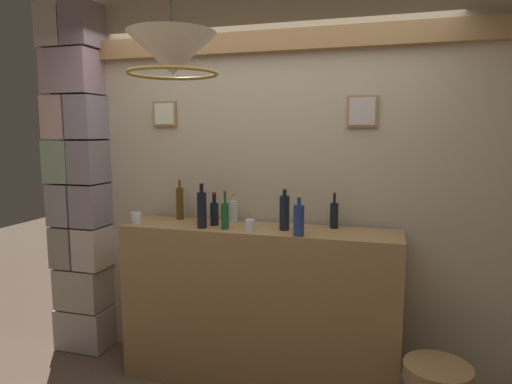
{
  "coord_description": "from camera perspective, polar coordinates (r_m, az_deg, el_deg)",
  "views": [
    {
      "loc": [
        0.81,
        -2.03,
        1.75
      ],
      "look_at": [
        0.0,
        0.76,
        1.36
      ],
      "focal_mm": 31.31,
      "sensor_mm": 36.0,
      "label": 1
    }
  ],
  "objects": [
    {
      "name": "liquor_bottle_gin",
      "position": [
        3.35,
        -9.7,
        -1.4
      ],
      "size": [
        0.05,
        0.05,
        0.29
      ],
      "color": "#5A3913",
      "rests_on": "bar_shelf_unit"
    },
    {
      "name": "liquor_bottle_vermouth",
      "position": [
        3.19,
        -2.9,
        -2.43
      ],
      "size": [
        0.06,
        0.06,
        0.21
      ],
      "color": "silver",
      "rests_on": "bar_shelf_unit"
    },
    {
      "name": "liquor_bottle_scotch",
      "position": [
        3.04,
        9.95,
        -2.89
      ],
      "size": [
        0.06,
        0.06,
        0.24
      ],
      "color": "black",
      "rests_on": "bar_shelf_unit"
    },
    {
      "name": "liquor_bottle_vodka",
      "position": [
        2.93,
        3.65,
        -2.58
      ],
      "size": [
        0.07,
        0.07,
        0.28
      ],
      "color": "black",
      "rests_on": "bar_shelf_unit"
    },
    {
      "name": "pendant_lamp",
      "position": [
        2.12,
        -10.65,
        16.77
      ],
      "size": [
        0.41,
        0.41,
        0.44
      ],
      "color": "#EFE5C6"
    },
    {
      "name": "glass_tumbler_rocks",
      "position": [
        3.29,
        -15.07,
        -3.19
      ],
      "size": [
        0.08,
        0.08,
        0.07
      ],
      "color": "silver",
      "rests_on": "bar_shelf_unit"
    },
    {
      "name": "liquor_bottle_whiskey",
      "position": [
        3.23,
        -6.97,
        -2.04
      ],
      "size": [
        0.06,
        0.06,
        0.27
      ],
      "color": "black",
      "rests_on": "bar_shelf_unit"
    },
    {
      "name": "bar_shelf_unit",
      "position": [
        3.19,
        0.26,
        -14.43
      ],
      "size": [
        1.89,
        0.41,
        1.11
      ],
      "primitive_type": "cube",
      "color": "#9E7547",
      "rests_on": "ground"
    },
    {
      "name": "liquor_bottle_mezcal",
      "position": [
        3.02,
        -6.93,
        -2.17
      ],
      "size": [
        0.06,
        0.06,
        0.31
      ],
      "color": "black",
      "rests_on": "bar_shelf_unit"
    },
    {
      "name": "stone_pillar",
      "position": [
        3.8,
        -21.51,
        1.24
      ],
      "size": [
        0.44,
        0.33,
        2.7
      ],
      "color": "#B4A8A2",
      "rests_on": "ground"
    },
    {
      "name": "panelled_rear_partition",
      "position": [
        3.24,
        1.65,
        2.18
      ],
      "size": [
        3.62,
        0.15,
        2.77
      ],
      "color": "#BCAD8E",
      "rests_on": "ground"
    },
    {
      "name": "liquor_bottle_rye",
      "position": [
        2.97,
        -3.98,
        -2.97
      ],
      "size": [
        0.05,
        0.05,
        0.26
      ],
      "color": "#1A5325",
      "rests_on": "bar_shelf_unit"
    },
    {
      "name": "liquor_bottle_amaro",
      "position": [
        3.1,
        -5.33,
        -2.63
      ],
      "size": [
        0.06,
        0.06,
        0.23
      ],
      "color": "black",
      "rests_on": "bar_shelf_unit"
    },
    {
      "name": "liquor_bottle_port",
      "position": [
        2.78,
        5.49,
        -3.54
      ],
      "size": [
        0.07,
        0.07,
        0.25
      ],
      "color": "navy",
      "rests_on": "bar_shelf_unit"
    },
    {
      "name": "glass_tumbler_highball",
      "position": [
        2.94,
        -0.82,
        -4.22
      ],
      "size": [
        0.07,
        0.07,
        0.07
      ],
      "color": "silver",
      "rests_on": "bar_shelf_unit"
    }
  ]
}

